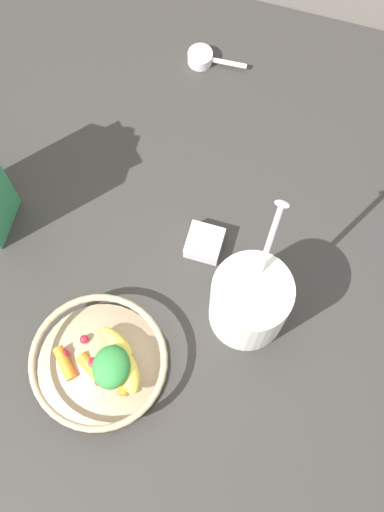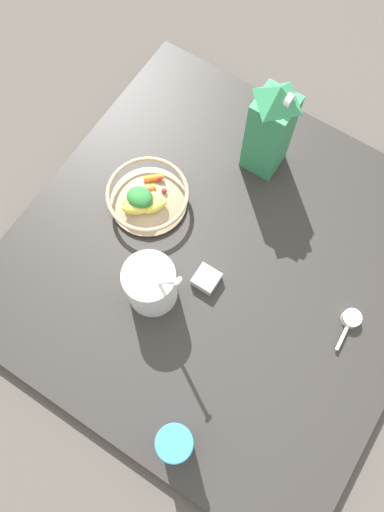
{
  "view_description": "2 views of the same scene",
  "coord_description": "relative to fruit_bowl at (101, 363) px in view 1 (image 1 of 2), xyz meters",
  "views": [
    {
      "loc": [
        -0.14,
        0.34,
        1.05
      ],
      "look_at": [
        -0.05,
        0.04,
        0.08
      ],
      "focal_mm": 50.0,
      "sensor_mm": 36.0,
      "label": 1
    },
    {
      "loc": [
        -0.35,
        -0.15,
        1.1
      ],
      "look_at": [
        -0.04,
        0.05,
        0.09
      ],
      "focal_mm": 35.0,
      "sensor_mm": 36.0,
      "label": 2
    }
  ],
  "objects": [
    {
      "name": "countertop",
      "position": [
        -0.03,
        -0.22,
        -0.05
      ],
      "size": [
        0.91,
        0.91,
        0.03
      ],
      "color": "#2D2B28",
      "rests_on": "ground_plane"
    },
    {
      "name": "fruit_bowl",
      "position": [
        0.0,
        0.0,
        0.0
      ],
      "size": [
        0.19,
        0.19,
        0.08
      ],
      "color": "tan",
      "rests_on": "countertop"
    },
    {
      "name": "spice_jar",
      "position": [
        -0.09,
        -0.21,
        -0.02
      ],
      "size": [
        0.05,
        0.05,
        0.03
      ],
      "color": "silver",
      "rests_on": "countertop"
    },
    {
      "name": "yogurt_tub",
      "position": [
        -0.18,
        -0.13,
        0.04
      ],
      "size": [
        0.11,
        0.14,
        0.25
      ],
      "color": "white",
      "rests_on": "countertop"
    },
    {
      "name": "ground_plane",
      "position": [
        -0.03,
        -0.22,
        -0.07
      ],
      "size": [
        6.0,
        6.0,
        0.0
      ],
      "primitive_type": "plane",
      "color": "#4C4742"
    },
    {
      "name": "measuring_scoop",
      "position": [
        0.0,
        -0.53,
        -0.02
      ],
      "size": [
        0.1,
        0.04,
        0.02
      ],
      "color": "white",
      "rests_on": "countertop"
    }
  ]
}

